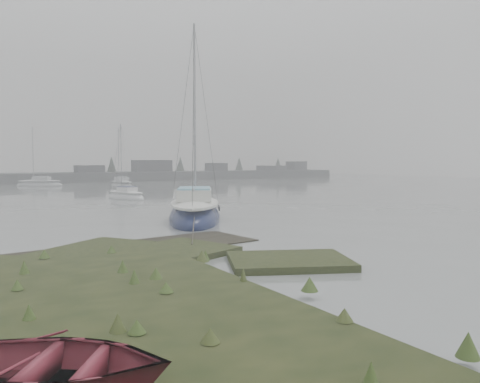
% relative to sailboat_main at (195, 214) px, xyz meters
% --- Properties ---
extents(ground, '(160.00, 160.00, 0.00)m').
position_rel_sailboat_main_xyz_m(ground, '(-2.75, 19.63, -0.35)').
color(ground, slate).
rests_on(ground, ground).
extents(far_shoreline, '(60.00, 8.00, 4.15)m').
position_rel_sailboat_main_xyz_m(far_shoreline, '(24.09, 51.53, 0.50)').
color(far_shoreline, '#4C4F51').
rests_on(far_shoreline, ground).
extents(sailboat_main, '(6.00, 8.21, 11.17)m').
position_rel_sailboat_main_xyz_m(sailboat_main, '(0.00, 0.00, 0.00)').
color(sailboat_main, '#10183D').
rests_on(sailboat_main, ground).
extents(sailboat_white, '(2.64, 4.95, 6.66)m').
position_rel_sailboat_main_xyz_m(sailboat_white, '(1.48, 15.73, -0.14)').
color(sailboat_white, white).
rests_on(sailboat_white, ground).
extents(sailboat_far_b, '(1.98, 5.68, 7.96)m').
position_rel_sailboat_main_xyz_m(sailboat_far_b, '(6.65, 33.30, -0.10)').
color(sailboat_far_b, '#A3A8AC').
rests_on(sailboat_far_b, ground).
extents(sailboat_far_c, '(5.76, 4.45, 7.92)m').
position_rel_sailboat_main_xyz_m(sailboat_far_c, '(-1.36, 40.45, -0.10)').
color(sailboat_far_c, silver).
rests_on(sailboat_far_c, ground).
extents(dinghy, '(3.75, 3.55, 0.63)m').
position_rel_sailboat_main_xyz_m(dinghy, '(-9.75, -15.69, 0.19)').
color(dinghy, maroon).
rests_on(dinghy, marsh_bank).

